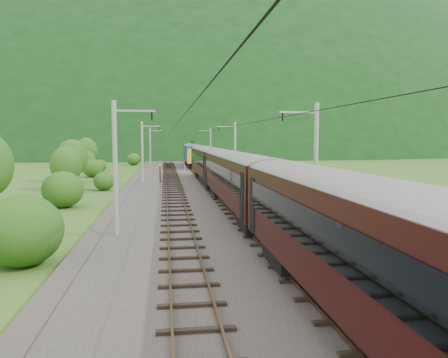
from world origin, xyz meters
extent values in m
plane|color=#295A1C|center=(0.00, 0.00, 0.00)|extent=(600.00, 600.00, 0.00)
cube|color=#38332D|center=(0.00, 10.00, 0.15)|extent=(14.00, 220.00, 0.30)
cube|color=brown|center=(-3.12, 10.00, 0.49)|extent=(0.08, 220.00, 0.15)
cube|color=brown|center=(-1.68, 10.00, 0.49)|extent=(0.08, 220.00, 0.15)
cube|color=black|center=(-2.40, 10.00, 0.36)|extent=(2.40, 220.00, 0.12)
cube|color=brown|center=(1.68, 10.00, 0.49)|extent=(0.08, 220.00, 0.15)
cube|color=brown|center=(3.12, 10.00, 0.49)|extent=(0.08, 220.00, 0.15)
cube|color=black|center=(2.40, 10.00, 0.36)|extent=(2.40, 220.00, 0.12)
cylinder|color=gray|center=(-6.20, 0.00, 4.30)|extent=(0.28, 0.28, 8.00)
cube|color=gray|center=(-5.00, 0.00, 7.70)|extent=(2.40, 0.12, 0.12)
cylinder|color=black|center=(-4.00, 0.00, 7.40)|extent=(0.10, 0.10, 0.50)
cylinder|color=gray|center=(-6.20, 32.00, 4.30)|extent=(0.28, 0.28, 8.00)
cube|color=gray|center=(-5.00, 32.00, 7.70)|extent=(2.40, 0.12, 0.12)
cylinder|color=black|center=(-4.00, 32.00, 7.40)|extent=(0.10, 0.10, 0.50)
cylinder|color=gray|center=(-6.20, 64.00, 4.30)|extent=(0.28, 0.28, 8.00)
cube|color=gray|center=(-5.00, 64.00, 7.70)|extent=(2.40, 0.12, 0.12)
cylinder|color=black|center=(-4.00, 64.00, 7.40)|extent=(0.10, 0.10, 0.50)
cylinder|color=gray|center=(-6.20, 96.00, 4.30)|extent=(0.28, 0.28, 8.00)
cube|color=gray|center=(-5.00, 96.00, 7.70)|extent=(2.40, 0.12, 0.12)
cylinder|color=black|center=(-4.00, 96.00, 7.40)|extent=(0.10, 0.10, 0.50)
cylinder|color=gray|center=(-6.20, 128.00, 4.30)|extent=(0.28, 0.28, 8.00)
cube|color=gray|center=(-5.00, 128.00, 7.70)|extent=(2.40, 0.12, 0.12)
cylinder|color=black|center=(-4.00, 128.00, 7.40)|extent=(0.10, 0.10, 0.50)
cylinder|color=gray|center=(6.20, 0.00, 4.30)|extent=(0.28, 0.28, 8.00)
cube|color=gray|center=(5.00, 0.00, 7.70)|extent=(2.40, 0.12, 0.12)
cylinder|color=black|center=(4.00, 0.00, 7.40)|extent=(0.10, 0.10, 0.50)
cylinder|color=gray|center=(6.20, 32.00, 4.30)|extent=(0.28, 0.28, 8.00)
cube|color=gray|center=(5.00, 32.00, 7.70)|extent=(2.40, 0.12, 0.12)
cylinder|color=black|center=(4.00, 32.00, 7.40)|extent=(0.10, 0.10, 0.50)
cylinder|color=gray|center=(6.20, 64.00, 4.30)|extent=(0.28, 0.28, 8.00)
cube|color=gray|center=(5.00, 64.00, 7.70)|extent=(2.40, 0.12, 0.12)
cylinder|color=black|center=(4.00, 64.00, 7.40)|extent=(0.10, 0.10, 0.50)
cylinder|color=gray|center=(6.20, 96.00, 4.30)|extent=(0.28, 0.28, 8.00)
cube|color=gray|center=(5.00, 96.00, 7.70)|extent=(2.40, 0.12, 0.12)
cylinder|color=black|center=(4.00, 96.00, 7.40)|extent=(0.10, 0.10, 0.50)
cylinder|color=gray|center=(6.20, 128.00, 4.30)|extent=(0.28, 0.28, 8.00)
cube|color=gray|center=(5.00, 128.00, 7.70)|extent=(2.40, 0.12, 0.12)
cylinder|color=black|center=(4.00, 128.00, 7.40)|extent=(0.10, 0.10, 0.50)
cylinder|color=black|center=(-2.40, 10.00, 7.10)|extent=(0.03, 198.00, 0.03)
cylinder|color=black|center=(2.40, 10.00, 7.10)|extent=(0.03, 198.00, 0.03)
ellipsoid|color=black|center=(0.00, 260.00, 0.00)|extent=(504.00, 360.00, 244.00)
cube|color=black|center=(2.40, -16.43, 3.07)|extent=(3.03, 22.96, 3.13)
cylinder|color=slate|center=(2.40, -16.43, 4.48)|extent=(3.03, 22.84, 3.03)
cube|color=black|center=(0.87, -16.43, 3.45)|extent=(0.05, 20.20, 1.20)
cube|color=black|center=(2.40, -8.40, 1.04)|extent=(2.30, 3.34, 0.94)
cube|color=black|center=(2.40, 7.16, 3.07)|extent=(3.03, 22.96, 3.13)
cylinder|color=slate|center=(2.40, 7.16, 4.48)|extent=(3.03, 22.84, 3.03)
cube|color=black|center=(0.87, 7.16, 3.45)|extent=(0.05, 20.20, 1.20)
cube|color=black|center=(3.93, 7.16, 3.45)|extent=(0.05, 20.20, 1.20)
cube|color=black|center=(2.40, -0.88, 1.04)|extent=(2.30, 3.34, 0.94)
cube|color=black|center=(2.40, 15.19, 1.04)|extent=(2.30, 3.34, 0.94)
cube|color=black|center=(2.40, 30.75, 3.07)|extent=(3.03, 22.96, 3.13)
cylinder|color=slate|center=(2.40, 30.75, 4.48)|extent=(3.03, 22.84, 3.03)
cube|color=black|center=(0.87, 30.75, 3.45)|extent=(0.05, 20.20, 1.20)
cube|color=black|center=(3.93, 30.75, 3.45)|extent=(0.05, 20.20, 1.20)
cube|color=black|center=(2.40, 22.71, 1.04)|extent=(2.30, 3.34, 0.94)
cube|color=black|center=(2.40, 38.78, 1.04)|extent=(2.30, 3.34, 0.94)
cube|color=navy|center=(2.40, 63.73, 3.07)|extent=(3.03, 18.78, 3.13)
cylinder|color=slate|center=(2.40, 63.73, 4.48)|extent=(3.03, 18.69, 3.03)
cube|color=black|center=(0.87, 63.73, 3.45)|extent=(0.05, 16.53, 1.20)
cube|color=black|center=(3.93, 63.73, 3.45)|extent=(0.05, 16.53, 1.20)
cube|color=black|center=(2.40, 57.15, 1.04)|extent=(2.30, 3.34, 0.94)
cube|color=black|center=(2.40, 70.30, 1.04)|extent=(2.30, 3.34, 0.94)
cube|color=gold|center=(2.40, 72.92, 2.87)|extent=(3.09, 0.50, 2.82)
cube|color=gold|center=(2.40, 54.54, 2.87)|extent=(3.09, 0.50, 2.82)
cube|color=black|center=(2.40, 66.73, 5.21)|extent=(0.08, 1.60, 0.94)
cylinder|color=red|center=(-0.16, 63.62, 1.06)|extent=(0.16, 0.16, 1.53)
cylinder|color=red|center=(0.01, 46.51, 0.99)|extent=(0.15, 0.15, 1.37)
cylinder|color=black|center=(-3.91, 31.33, 1.42)|extent=(0.16, 0.16, 2.23)
sphere|color=red|center=(-3.91, 31.33, 2.59)|extent=(0.27, 0.27, 0.27)
ellipsoid|color=#275015|center=(-10.02, -5.08, 1.72)|extent=(3.83, 3.83, 3.45)
ellipsoid|color=#275015|center=(-12.17, 13.09, 1.61)|extent=(3.57, 3.57, 3.22)
ellipsoid|color=#275015|center=(-10.38, 25.84, 1.10)|extent=(2.45, 2.45, 2.21)
ellipsoid|color=#275015|center=(-14.52, 44.02, 1.43)|extent=(3.19, 3.19, 2.87)
ellipsoid|color=#275015|center=(-15.15, 56.09, 1.13)|extent=(2.52, 2.52, 2.27)
ellipsoid|color=#275015|center=(-10.37, 75.07, 1.39)|extent=(3.09, 3.09, 2.78)
ellipsoid|color=#275015|center=(-15.10, 89.92, 1.46)|extent=(3.24, 3.24, 2.92)
cylinder|color=black|center=(-14.68, 26.20, 1.41)|extent=(0.24, 0.24, 2.82)
ellipsoid|color=#275015|center=(-14.68, 26.20, 3.02)|extent=(3.62, 3.62, 4.35)
cylinder|color=black|center=(-15.89, 35.71, 1.63)|extent=(0.24, 0.24, 3.26)
ellipsoid|color=#275015|center=(-15.89, 35.71, 3.49)|extent=(4.19, 4.19, 5.03)
cylinder|color=black|center=(-16.86, 53.35, 1.07)|extent=(0.24, 0.24, 2.14)
ellipsoid|color=#275015|center=(-16.86, 53.35, 2.30)|extent=(2.76, 2.76, 3.31)
cylinder|color=black|center=(-18.65, 62.93, 1.71)|extent=(0.24, 0.24, 3.42)
ellipsoid|color=#275015|center=(-18.65, 62.93, 3.67)|extent=(4.40, 4.40, 5.28)
ellipsoid|color=#275015|center=(10.66, 7.46, 1.19)|extent=(2.64, 2.64, 2.38)
ellipsoid|color=#275015|center=(13.30, 33.84, 1.30)|extent=(2.88, 2.88, 2.59)
ellipsoid|color=#275015|center=(10.94, 55.53, 1.44)|extent=(3.20, 3.20, 2.88)
camera|label=1|loc=(-3.27, -26.52, 6.05)|focal=35.00mm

